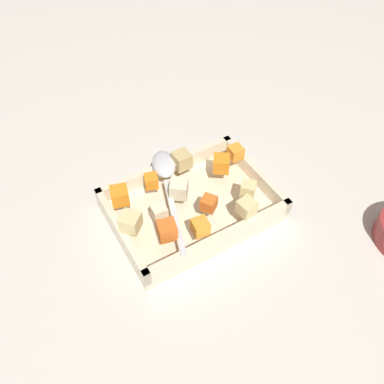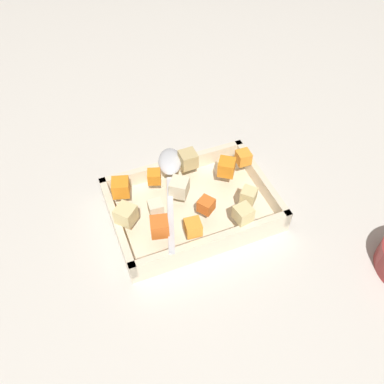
{
  "view_description": "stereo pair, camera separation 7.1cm",
  "coord_description": "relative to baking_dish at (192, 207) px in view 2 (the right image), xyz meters",
  "views": [
    {
      "loc": [
        -0.23,
        -0.42,
        0.59
      ],
      "look_at": [
        0.01,
        -0.01,
        0.06
      ],
      "focal_mm": 38.34,
      "sensor_mm": 36.0,
      "label": 1
    },
    {
      "loc": [
        -0.16,
        -0.45,
        0.59
      ],
      "look_at": [
        0.01,
        -0.01,
        0.06
      ],
      "focal_mm": 38.34,
      "sensor_mm": 36.0,
      "label": 2
    }
  ],
  "objects": [
    {
      "name": "ground_plane",
      "position": [
        -0.01,
        0.01,
        -0.01
      ],
      "size": [
        4.0,
        4.0,
        0.0
      ],
      "primitive_type": "plane",
      "color": "beige"
    },
    {
      "name": "baking_dish",
      "position": [
        0.0,
        0.0,
        0.0
      ],
      "size": [
        0.29,
        0.2,
        0.05
      ],
      "color": "beige",
      "rests_on": "ground_plane"
    },
    {
      "name": "carrot_chunk_mid_left",
      "position": [
        -0.11,
        0.05,
        0.05
      ],
      "size": [
        0.04,
        0.04,
        0.03
      ],
      "primitive_type": "cube",
      "rotation": [
        0.0,
        0.0,
        2.86
      ],
      "color": "orange",
      "rests_on": "baking_dish"
    },
    {
      "name": "carrot_chunk_heap_side",
      "position": [
        0.01,
        -0.04,
        0.04
      ],
      "size": [
        0.03,
        0.03,
        0.02
      ],
      "primitive_type": "cube",
      "rotation": [
        0.0,
        0.0,
        3.75
      ],
      "color": "orange",
      "rests_on": "baking_dish"
    },
    {
      "name": "carrot_chunk_near_right",
      "position": [
        -0.05,
        0.06,
        0.04
      ],
      "size": [
        0.03,
        0.03,
        0.02
      ],
      "primitive_type": "cube",
      "rotation": [
        0.0,
        0.0,
        4.39
      ],
      "color": "orange",
      "rests_on": "baking_dish"
    },
    {
      "name": "carrot_chunk_back_center",
      "position": [
        -0.08,
        -0.05,
        0.05
      ],
      "size": [
        0.04,
        0.04,
        0.03
      ],
      "primitive_type": "cube",
      "rotation": [
        0.0,
        0.0,
        1.33
      ],
      "color": "orange",
      "rests_on": "baking_dish"
    },
    {
      "name": "carrot_chunk_corner_ne",
      "position": [
        0.12,
        0.04,
        0.04
      ],
      "size": [
        0.03,
        0.03,
        0.02
      ],
      "primitive_type": "cube",
      "rotation": [
        0.0,
        0.0,
        1.55
      ],
      "color": "orange",
      "rests_on": "baking_dish"
    },
    {
      "name": "carrot_chunk_near_left",
      "position": [
        -0.03,
        -0.07,
        0.04
      ],
      "size": [
        0.03,
        0.03,
        0.03
      ],
      "primitive_type": "cube",
      "rotation": [
        0.0,
        0.0,
        3.04
      ],
      "color": "orange",
      "rests_on": "baking_dish"
    },
    {
      "name": "carrot_chunk_mid_right",
      "position": [
        0.08,
        0.03,
        0.05
      ],
      "size": [
        0.04,
        0.04,
        0.03
      ],
      "primitive_type": "cube",
      "rotation": [
        0.0,
        0.0,
        4.1
      ],
      "color": "orange",
      "rests_on": "baking_dish"
    },
    {
      "name": "potato_chunk_corner_se",
      "position": [
        0.09,
        -0.05,
        0.04
      ],
      "size": [
        0.04,
        0.04,
        0.02
      ],
      "primitive_type": "cube",
      "rotation": [
        0.0,
        0.0,
        3.92
      ],
      "color": "#E0CC89",
      "rests_on": "baking_dish"
    },
    {
      "name": "potato_chunk_corner_sw",
      "position": [
        -0.02,
        0.02,
        0.05
      ],
      "size": [
        0.04,
        0.04,
        0.03
      ],
      "primitive_type": "cube",
      "rotation": [
        0.0,
        0.0,
        0.93
      ],
      "color": "beige",
      "rests_on": "baking_dish"
    },
    {
      "name": "potato_chunk_center",
      "position": [
        -0.12,
        -0.01,
        0.05
      ],
      "size": [
        0.04,
        0.04,
        0.03
      ],
      "primitive_type": "cube",
      "rotation": [
        0.0,
        0.0,
        5.44
      ],
      "color": "#E0CC89",
      "rests_on": "baking_dish"
    },
    {
      "name": "potato_chunk_under_handle",
      "position": [
        0.02,
        0.07,
        0.05
      ],
      "size": [
        0.03,
        0.03,
        0.03
      ],
      "primitive_type": "cube",
      "rotation": [
        0.0,
        0.0,
        1.59
      ],
      "color": "tan",
      "rests_on": "baking_dish"
    },
    {
      "name": "potato_chunk_front_center",
      "position": [
        0.06,
        -0.08,
        0.05
      ],
      "size": [
        0.03,
        0.03,
        0.03
      ],
      "primitive_type": "cube",
      "rotation": [
        0.0,
        0.0,
        0.16
      ],
      "color": "#E0CC89",
      "rests_on": "baking_dish"
    },
    {
      "name": "potato_chunk_heap_top",
      "position": [
        -0.07,
        -0.01,
        0.04
      ],
      "size": [
        0.03,
        0.03,
        0.02
      ],
      "primitive_type": "cube",
      "rotation": [
        0.0,
        0.0,
        1.51
      ],
      "color": "beige",
      "rests_on": "baking_dish"
    },
    {
      "name": "serving_spoon",
      "position": [
        -0.02,
        0.07,
        0.04
      ],
      "size": [
        0.1,
        0.23,
        0.02
      ],
      "rotation": [
        0.0,
        0.0,
        4.39
      ],
      "color": "silver",
      "rests_on": "baking_dish"
    }
  ]
}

